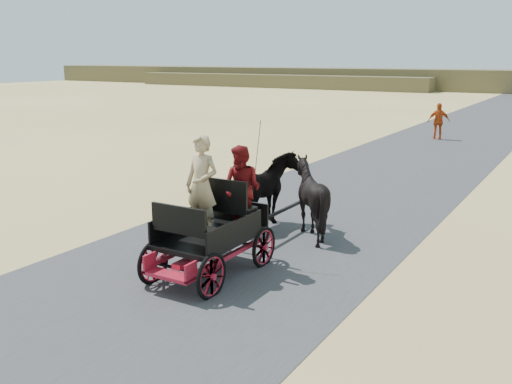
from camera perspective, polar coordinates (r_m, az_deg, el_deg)
The scene contains 9 objects.
ground at distance 9.61m, azimuth -10.53°, elevation -10.49°, with size 140.00×140.00×0.00m, color tan.
road at distance 9.61m, azimuth -10.53°, elevation -10.46°, with size 6.00×140.00×0.01m, color #38383A.
ridge_near at distance 73.90m, azimuth 1.85°, elevation 11.04°, with size 40.00×4.00×1.60m, color brown.
carriage at distance 10.41m, azimuth -4.56°, elevation -6.26°, with size 1.30×2.40×0.72m, color black, non-canonical shape.
horse_left at distance 12.98m, azimuth 1.09°, elevation 0.01°, with size 0.91×2.01×1.70m, color black.
horse_right at distance 12.49m, azimuth 5.48°, elevation -0.59°, with size 1.37×1.54×1.70m, color black.
driver_man at distance 10.21m, azimuth -5.44°, elevation 0.70°, with size 0.66×0.43×1.80m, color tan.
passenger_woman at distance 10.40m, azimuth -1.41°, elevation 0.36°, with size 0.77×0.60×1.58m, color #660C0F.
pedestrian at distance 28.55m, azimuth 17.80°, elevation 6.76°, with size 1.01×0.42×1.73m, color #BE4615.
Camera 1 is at (5.92, -6.52, 3.86)m, focal length 40.00 mm.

